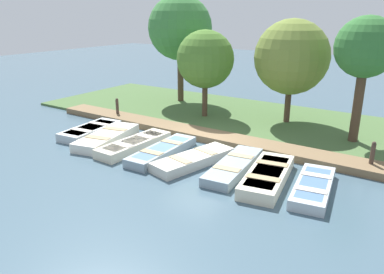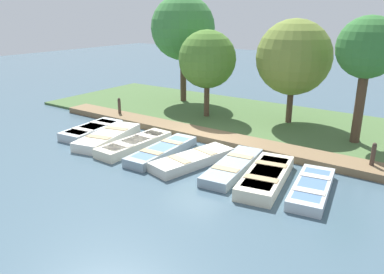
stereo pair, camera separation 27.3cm
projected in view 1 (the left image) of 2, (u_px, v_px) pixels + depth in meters
ground_plane at (195, 147)px, 15.80m from camera, size 80.00×80.00×0.00m
shore_bank at (247, 119)px, 19.72m from camera, size 8.00×24.00×0.13m
dock_walkway at (210, 136)px, 16.71m from camera, size 1.23×18.14×0.29m
rowboat_0 at (91, 131)px, 17.31m from camera, size 3.15×1.53×0.40m
rowboat_1 at (107, 137)px, 16.35m from camera, size 3.68×1.93×0.42m
rowboat_2 at (134, 144)px, 15.49m from camera, size 3.56×1.17×0.41m
rowboat_3 at (162, 151)px, 14.81m from camera, size 3.64×1.16×0.37m
rowboat_4 at (194, 159)px, 13.93m from camera, size 3.54×1.83×0.39m
rowboat_5 at (234, 166)px, 13.40m from camera, size 3.68×1.40×0.35m
rowboat_6 at (267, 176)px, 12.46m from camera, size 3.59×1.74×0.44m
rowboat_7 at (313, 187)px, 11.78m from camera, size 3.20×1.49×0.36m
mooring_post_near at (117, 109)px, 19.76m from camera, size 0.16×0.16×1.12m
mooring_post_far at (372, 156)px, 13.22m from camera, size 0.16×0.16×1.12m
park_tree_far_left at (180, 28)px, 22.10m from camera, size 3.79×3.79×6.42m
park_tree_left at (205, 59)px, 19.09m from camera, size 2.95×2.95×4.60m
park_tree_center at (292, 57)px, 17.97m from camera, size 3.60×3.60×5.15m
park_tree_right at (366, 49)px, 14.93m from camera, size 2.47×2.47×5.32m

